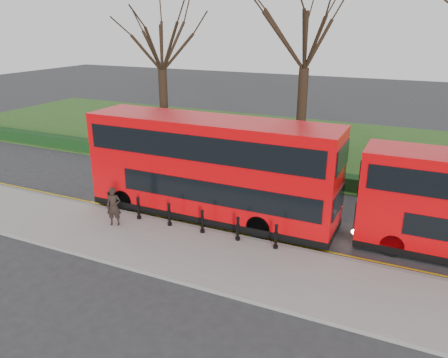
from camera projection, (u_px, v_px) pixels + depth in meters
The scene contains 12 objects.
ground at pixel (197, 219), 20.32m from camera, with size 120.00×120.00×0.00m, color #28282B.
pavement at pixel (162, 246), 17.73m from camera, with size 60.00×4.00×0.15m, color gray.
kerb at pixel (186, 226), 19.44m from camera, with size 60.00×0.25×0.16m, color slate.
grass_verge at pixel (291, 143), 33.10m from camera, with size 60.00×18.00×0.06m, color #294A18.
hedge at pixel (251, 169), 25.98m from camera, with size 60.00×0.90×0.80m, color black.
yellow_line_outer at pixel (190, 225), 19.72m from camera, with size 60.00×0.10×0.01m, color yellow.
yellow_line_inner at pixel (192, 223), 19.89m from camera, with size 60.00×0.10×0.01m, color yellow.
tree_left at pixel (161, 42), 29.54m from camera, with size 6.49×6.49×10.13m.
tree_mid at pixel (306, 34), 25.33m from camera, with size 7.07×7.07×11.04m.
bollard_row at pixel (186, 218), 18.87m from camera, with size 8.37×0.15×1.00m.
bus_lead at pixel (210, 169), 19.87m from camera, with size 11.68×2.68×4.65m.
pedestrian at pixel (114, 207), 19.14m from camera, with size 0.63×0.42×1.74m, color black.
Camera 1 is at (8.96, -16.22, 8.63)m, focal length 35.00 mm.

